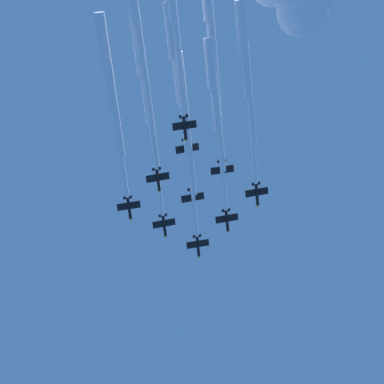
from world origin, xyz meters
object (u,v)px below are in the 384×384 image
Objects in this scene: jet_starboard_mid at (110,85)px; jet_trail_starboard at (169,2)px; jet_lead at (185,124)px; jet_port_mid at (177,76)px; jet_port_outer at (246,72)px; jet_starboard_inner at (216,106)px; jet_port_inner at (146,94)px; jet_trail_port at (211,40)px; jet_starboard_outer at (139,43)px.

jet_trail_starboard is (23.58, 23.48, 2.86)m from jet_starboard_mid.
jet_port_mid reaches higher than jet_lead.
jet_port_mid is 1.01× the size of jet_starboard_mid.
jet_starboard_inner is at bearing -130.48° from jet_port_outer.
jet_port_inner is 1.09× the size of jet_port_mid.
jet_port_mid is 16.53m from jet_trail_port.
jet_trail_starboard is at bearing 0.99° from jet_lead.
jet_trail_starboard reaches higher than jet_starboard_mid.
jet_port_inner reaches higher than jet_port_mid.
jet_trail_starboard reaches higher than jet_lead.
jet_trail_port is (22.13, 1.61, 1.26)m from jet_starboard_inner.
jet_trail_starboard is at bearing 45.46° from jet_starboard_outer.
jet_starboard_inner is at bearing -175.85° from jet_trail_port.
jet_trail_starboard reaches higher than jet_trail_port.
jet_trail_port is at bearing 59.02° from jet_port_inner.
jet_starboard_inner reaches higher than jet_starboard_mid.
jet_lead reaches higher than jet_port_outer.
jet_starboard_mid is at bearing -88.40° from jet_port_mid.
jet_port_mid is 1.02× the size of jet_port_outer.
jet_starboard_outer is (29.57, -10.96, -0.25)m from jet_lead.
jet_starboard_mid is 0.94× the size of jet_starboard_outer.
jet_port_mid reaches higher than jet_starboard_mid.
jet_starboard_mid is at bearing -105.11° from jet_trail_port.
jet_port_inner is 0.97× the size of jet_trail_starboard.
jet_starboard_outer is at bearing 2.89° from jet_port_inner.
jet_trail_port reaches higher than jet_port_mid.
jet_lead is at bearing -179.01° from jet_trail_starboard.
jet_trail_starboard is at bearing -40.18° from jet_port_outer.
jet_lead is at bearing 159.66° from jet_starboard_outer.
jet_lead is 28.75m from jet_starboard_mid.
jet_lead is at bearing -113.96° from jet_starboard_inner.
jet_port_mid is 0.97× the size of jet_trail_port.
jet_port_inner is 17.29m from jet_starboard_outer.
jet_starboard_outer is 0.95× the size of jet_trail_starboard.
jet_port_inner is 24.11m from jet_starboard_inner.
jet_port_outer is at bearing 94.81° from jet_port_mid.
jet_port_inner is 1.09× the size of jet_starboard_mid.
jet_lead is 0.97× the size of jet_starboard_outer.
jet_port_inner is at bearing -120.98° from jet_trail_port.
jet_port_outer is at bearing 56.81° from jet_lead.
jet_trail_port is (9.58, 35.48, 2.81)m from jet_starboard_mid.
jet_starboard_inner is at bearing 138.16° from jet_starboard_outer.
jet_port_inner is at bearing -177.11° from jet_starboard_outer.
jet_starboard_mid is at bearing -69.67° from jet_starboard_inner.
jet_lead is 1.04× the size of jet_starboard_mid.
jet_starboard_outer is 16.45m from jet_trail_starboard.
jet_trail_starboard is (28.73, 12.54, 0.51)m from jet_port_inner.
jet_trail_starboard reaches higher than jet_port_outer.
jet_trail_starboard is at bearing -16.04° from jet_starboard_inner.
jet_trail_starboard reaches higher than jet_starboard_inner.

